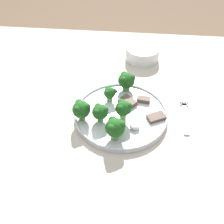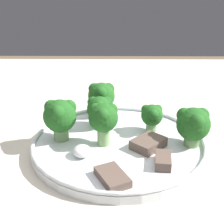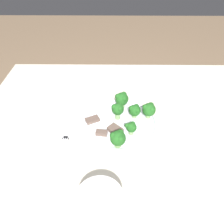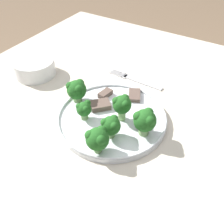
% 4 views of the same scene
% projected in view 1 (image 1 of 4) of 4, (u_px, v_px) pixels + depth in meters
% --- Properties ---
extents(ground_plane, '(8.00, 8.00, 0.00)m').
position_uv_depth(ground_plane, '(113.00, 221.00, 1.32)').
color(ground_plane, '#7F664C').
extents(table, '(1.13, 0.96, 0.78)m').
position_uv_depth(table, '(114.00, 136.00, 0.85)').
color(table, beige).
rests_on(table, ground_plane).
extents(dinner_plate, '(0.26, 0.26, 0.02)m').
position_uv_depth(dinner_plate, '(121.00, 114.00, 0.75)').
color(dinner_plate, white).
rests_on(dinner_plate, table).
extents(fork, '(0.03, 0.17, 0.00)m').
position_uv_depth(fork, '(185.00, 113.00, 0.76)').
color(fork, silver).
rests_on(fork, table).
extents(cream_bowl, '(0.12, 0.12, 0.05)m').
position_uv_depth(cream_bowl, '(142.00, 53.00, 0.95)').
color(cream_bowl, white).
rests_on(cream_bowl, table).
extents(broccoli_floret_near_rim_left, '(0.05, 0.05, 0.06)m').
position_uv_depth(broccoli_floret_near_rim_left, '(81.00, 109.00, 0.71)').
color(broccoli_floret_near_rim_left, '#7FA866').
rests_on(broccoli_floret_near_rim_left, dinner_plate).
extents(broccoli_floret_center_left, '(0.04, 0.04, 0.07)m').
position_uv_depth(broccoli_floret_center_left, '(123.00, 108.00, 0.70)').
color(broccoli_floret_center_left, '#7FA866').
rests_on(broccoli_floret_center_left, dinner_plate).
extents(broccoli_floret_back_left, '(0.04, 0.04, 0.05)m').
position_uv_depth(broccoli_floret_back_left, '(110.00, 93.00, 0.77)').
color(broccoli_floret_back_left, '#7FA866').
rests_on(broccoli_floret_back_left, dinner_plate).
extents(broccoli_floret_front_left, '(0.05, 0.05, 0.06)m').
position_uv_depth(broccoli_floret_front_left, '(126.00, 80.00, 0.80)').
color(broccoli_floret_front_left, '#7FA866').
rests_on(broccoli_floret_front_left, dinner_plate).
extents(broccoli_floret_center_back, '(0.05, 0.05, 0.06)m').
position_uv_depth(broccoli_floret_center_back, '(115.00, 127.00, 0.66)').
color(broccoli_floret_center_back, '#7FA866').
rests_on(broccoli_floret_center_back, dinner_plate).
extents(broccoli_floret_mid_cluster, '(0.04, 0.04, 0.05)m').
position_uv_depth(broccoli_floret_mid_cluster, '(100.00, 112.00, 0.70)').
color(broccoli_floret_mid_cluster, '#7FA866').
rests_on(broccoli_floret_mid_cluster, dinner_plate).
extents(meat_slice_front_slice, '(0.06, 0.05, 0.01)m').
position_uv_depth(meat_slice_front_slice, '(156.00, 117.00, 0.73)').
color(meat_slice_front_slice, brown).
rests_on(meat_slice_front_slice, dinner_plate).
extents(meat_slice_middle_slice, '(0.06, 0.06, 0.01)m').
position_uv_depth(meat_slice_middle_slice, '(128.00, 102.00, 0.77)').
color(meat_slice_middle_slice, brown).
rests_on(meat_slice_middle_slice, dinner_plate).
extents(meat_slice_rear_slice, '(0.04, 0.03, 0.01)m').
position_uv_depth(meat_slice_rear_slice, '(143.00, 100.00, 0.78)').
color(meat_slice_rear_slice, brown).
rests_on(meat_slice_rear_slice, dinner_plate).
extents(sauce_dollop, '(0.03, 0.03, 0.02)m').
position_uv_depth(sauce_dollop, '(135.00, 126.00, 0.70)').
color(sauce_dollop, white).
rests_on(sauce_dollop, dinner_plate).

